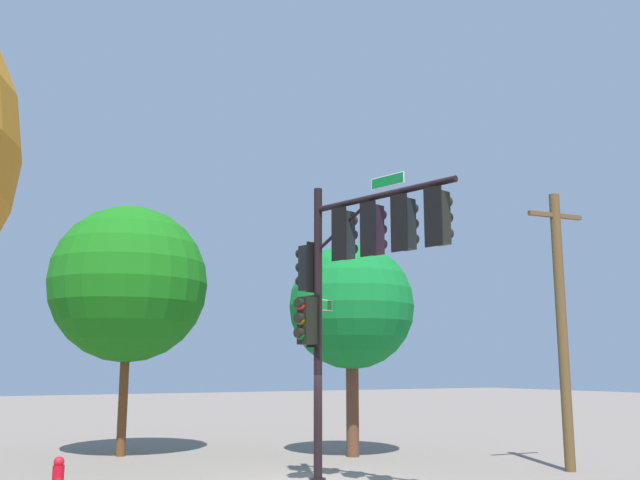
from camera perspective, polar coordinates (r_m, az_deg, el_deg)
signal_pole_assembly at (r=16.04m, az=2.70°, el=-2.10°), size 4.57×1.99×6.97m
utility_pole at (r=20.30m, az=18.93°, el=-6.38°), size 0.31×1.80×7.44m
fire_hydrant at (r=16.54m, az=-20.39°, el=-17.50°), size 0.33×0.24×0.83m
tree_mid at (r=22.41m, az=2.58°, el=-5.40°), size 3.95×3.95×6.56m
tree_far at (r=23.39m, az=-15.19°, el=-3.43°), size 4.99×4.99×7.81m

